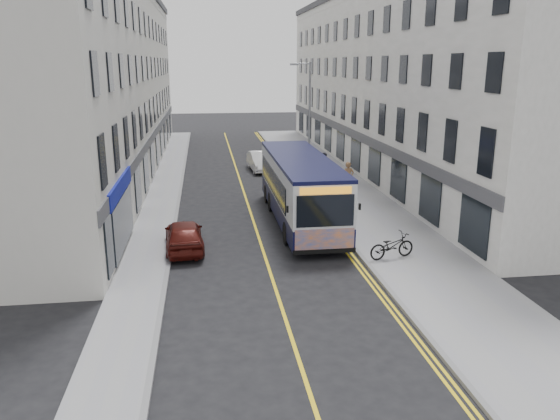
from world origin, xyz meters
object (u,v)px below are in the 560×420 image
object	(u,v)px
streetlamp	(308,121)
car_white	(261,161)
pedestrian_far	(325,166)
car_maroon	(184,235)
bicycle	(392,246)
pedestrian_near	(348,178)
city_bus	(300,187)

from	to	relation	value
streetlamp	car_white	distance (m)	7.89
pedestrian_far	car_maroon	size ratio (longest dim) A/B	0.45
bicycle	car_maroon	xyz separation A→B (m)	(-8.54, 2.55, 0.03)
streetlamp	pedestrian_near	distance (m)	4.44
car_maroon	pedestrian_near	bearing A→B (deg)	-140.76
streetlamp	pedestrian_far	bearing A→B (deg)	54.92
bicycle	car_white	size ratio (longest dim) A/B	0.47
streetlamp	city_bus	world-z (taller)	streetlamp
streetlamp	pedestrian_far	distance (m)	4.43
bicycle	pedestrian_far	xyz separation A→B (m)	(0.70, 16.01, 0.38)
bicycle	car_white	distance (m)	20.47
car_white	car_maroon	size ratio (longest dim) A/B	1.08
bicycle	car_maroon	world-z (taller)	car_maroon
bicycle	pedestrian_far	world-z (taller)	pedestrian_far
car_white	car_maroon	bearing A→B (deg)	-110.70
city_bus	pedestrian_near	distance (m)	6.78
streetlamp	car_white	xyz separation A→B (m)	(-2.37, 6.57, -3.67)
pedestrian_near	pedestrian_far	world-z (taller)	pedestrian_near
streetlamp	pedestrian_far	xyz separation A→B (m)	(1.67, 2.38, -3.35)
bicycle	pedestrian_near	xyz separation A→B (m)	(1.22, 11.59, 0.44)
pedestrian_far	car_maroon	xyz separation A→B (m)	(-9.24, -13.46, -0.35)
pedestrian_near	car_white	xyz separation A→B (m)	(-4.56, 8.61, -0.38)
car_white	pedestrian_far	bearing A→B (deg)	-50.36
city_bus	pedestrian_far	bearing A→B (deg)	70.59
car_maroon	car_white	bearing A→B (deg)	-110.01
city_bus	bicycle	world-z (taller)	city_bus
pedestrian_far	streetlamp	bearing A→B (deg)	-150.00
pedestrian_far	pedestrian_near	bearing A→B (deg)	-108.25
streetlamp	car_maroon	world-z (taller)	streetlamp
pedestrian_far	city_bus	bearing A→B (deg)	-134.33
streetlamp	car_maroon	xyz separation A→B (m)	(-7.57, -11.08, -3.70)
streetlamp	pedestrian_far	size ratio (longest dim) A/B	4.37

